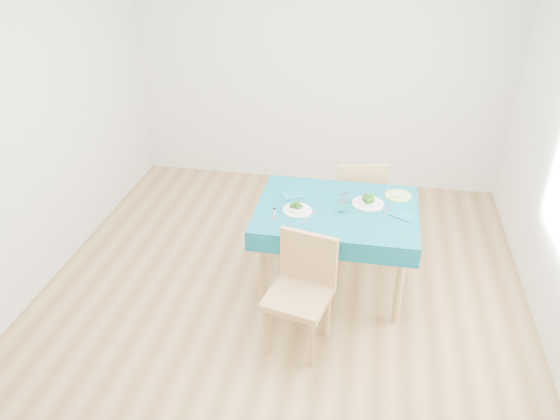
% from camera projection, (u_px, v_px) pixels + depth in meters
% --- Properties ---
extents(room_shell, '(4.02, 4.52, 2.73)m').
position_uv_depth(room_shell, '(280.00, 148.00, 3.81)').
color(room_shell, olive).
rests_on(room_shell, ground).
extents(table, '(1.25, 0.95, 0.76)m').
position_uv_depth(table, '(335.00, 248.00, 4.46)').
color(table, '#0A596D').
rests_on(table, ground).
extents(chair_near, '(0.52, 0.55, 1.06)m').
position_uv_depth(chair_near, '(298.00, 285.00, 3.79)').
color(chair_near, tan).
rests_on(chair_near, ground).
extents(chair_far, '(0.55, 0.58, 1.11)m').
position_uv_depth(chair_far, '(357.00, 185.00, 5.05)').
color(chair_far, tan).
rests_on(chair_far, ground).
extents(bowl_near, '(0.23, 0.23, 0.07)m').
position_uv_depth(bowl_near, '(297.00, 207.00, 4.21)').
color(bowl_near, white).
rests_on(bowl_near, table).
extents(bowl_far, '(0.25, 0.25, 0.08)m').
position_uv_depth(bowl_far, '(368.00, 200.00, 4.30)').
color(bowl_far, white).
rests_on(bowl_far, table).
extents(fork_near, '(0.06, 0.17, 0.00)m').
position_uv_depth(fork_near, '(274.00, 214.00, 4.19)').
color(fork_near, silver).
rests_on(fork_near, table).
extents(knife_near, '(0.10, 0.22, 0.00)m').
position_uv_depth(knife_near, '(309.00, 217.00, 4.15)').
color(knife_near, silver).
rests_on(knife_near, table).
extents(fork_far, '(0.03, 0.20, 0.00)m').
position_uv_depth(fork_far, '(346.00, 199.00, 4.39)').
color(fork_far, silver).
rests_on(fork_far, table).
extents(knife_far, '(0.08, 0.19, 0.00)m').
position_uv_depth(knife_far, '(388.00, 209.00, 4.25)').
color(knife_far, silver).
rests_on(knife_far, table).
extents(napkin_near, '(0.21, 0.19, 0.01)m').
position_uv_depth(napkin_near, '(293.00, 196.00, 4.43)').
color(napkin_near, '#0E6478').
rests_on(napkin_near, table).
extents(napkin_far, '(0.22, 0.20, 0.01)m').
position_uv_depth(napkin_far, '(403.00, 215.00, 4.16)').
color(napkin_far, '#0E6478').
rests_on(napkin_far, table).
extents(tumbler_center, '(0.07, 0.07, 0.08)m').
position_uv_depth(tumbler_center, '(343.00, 197.00, 4.33)').
color(tumbler_center, white).
rests_on(tumbler_center, table).
extents(tumbler_side, '(0.07, 0.07, 0.09)m').
position_uv_depth(tumbler_side, '(342.00, 207.00, 4.20)').
color(tumbler_side, white).
rests_on(tumbler_side, table).
extents(side_plate, '(0.21, 0.21, 0.01)m').
position_uv_depth(side_plate, '(398.00, 196.00, 4.43)').
color(side_plate, '#A3D568').
rests_on(side_plate, table).
extents(bread_slice, '(0.11, 0.11, 0.01)m').
position_uv_depth(bread_slice, '(398.00, 194.00, 4.43)').
color(bread_slice, beige).
rests_on(bread_slice, side_plate).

